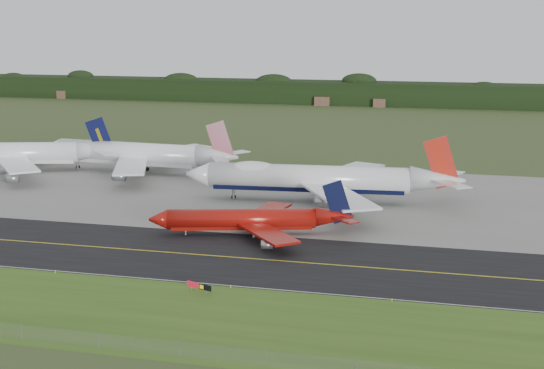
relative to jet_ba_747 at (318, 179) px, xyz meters
The scene contains 16 objects.
ground 45.79m from the jet_ba_747, 100.27° to the right, with size 600.00×600.00×0.00m, color #3D4C23.
grass_verge 80.30m from the jet_ba_747, 95.80° to the right, with size 400.00×30.00×0.01m, color #355A1A.
taxiway 49.70m from the jet_ba_747, 99.44° to the right, with size 400.00×32.00×0.02m, color black.
apron 11.89m from the jet_ba_747, 141.97° to the left, with size 400.00×78.00×0.01m, color gray.
taxiway_centreline 49.70m from the jet_ba_747, 99.44° to the right, with size 400.00×0.40×0.00m, color yellow.
taxiway_edge_line 64.95m from the jet_ba_747, 97.19° to the right, with size 400.00×0.25×0.00m, color silver.
perimeter_fence 93.15m from the jet_ba_747, 94.99° to the right, with size 320.00×0.10×320.00m.
horizon_treeline 229.24m from the jet_ba_747, 92.02° to the left, with size 700.00×25.00×12.00m.
jet_ba_747 is the anchor object (origin of this frame).
jet_red_737 33.42m from the jet_ba_747, 104.16° to the right, with size 43.09×34.39×11.80m.
jet_navy_gold 97.89m from the jet_ba_747, 169.71° to the left, with size 62.71×53.42×16.44m.
jet_star_tail 63.42m from the jet_ba_747, 157.82° to the left, with size 64.22×53.62×16.93m.
taxiway_sign 69.29m from the jet_ba_747, 96.37° to the right, with size 4.81×1.88×1.68m.
edge_marker_left 74.81m from the jet_ba_747, 119.11° to the right, with size 0.16×0.16×0.50m, color yellow.
edge_marker_center 65.50m from the jet_ba_747, 92.82° to the right, with size 0.16×0.16×0.50m, color yellow.
edge_marker_right 69.71m from the jet_ba_747, 69.72° to the right, with size 0.16×0.16×0.50m, color yellow.
Camera 1 is at (40.76, -137.67, 44.58)m, focal length 50.00 mm.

